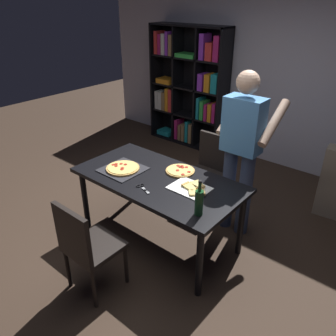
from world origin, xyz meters
name	(u,v)px	position (x,y,z in m)	size (l,w,h in m)	color
ground_plane	(159,238)	(0.00, 0.00, 0.00)	(12.00, 12.00, 0.00)	#38281E
back_wall	(278,70)	(0.00, 2.60, 1.40)	(6.40, 0.10, 2.80)	#BCB7C6
dining_table	(158,185)	(0.00, 0.00, 0.67)	(1.69, 0.87, 0.75)	black
chair_near_camera	(85,244)	(0.00, -0.92, 0.51)	(0.42, 0.42, 0.90)	black
chair_far_side	(209,167)	(0.00, 0.92, 0.51)	(0.42, 0.42, 0.90)	black
bookshelf	(189,87)	(-1.41, 2.38, 0.98)	(1.40, 0.35, 1.95)	black
person_serving_pizza	(242,146)	(0.51, 0.70, 1.00)	(0.55, 0.54, 1.75)	#38476B
pepperoni_pizza_on_tray	(123,169)	(-0.39, -0.11, 0.77)	(0.40, 0.40, 0.04)	#2D2D33
pizza_slices_on_towel	(192,188)	(0.38, 0.04, 0.76)	(0.38, 0.29, 0.03)	white
wine_bottle	(199,202)	(0.66, -0.25, 0.87)	(0.07, 0.07, 0.32)	#194723
kitchen_scissors	(142,187)	(0.01, -0.24, 0.76)	(0.20, 0.11, 0.01)	silver
second_pizza_plain	(180,171)	(0.08, 0.24, 0.76)	(0.30, 0.30, 0.03)	tan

